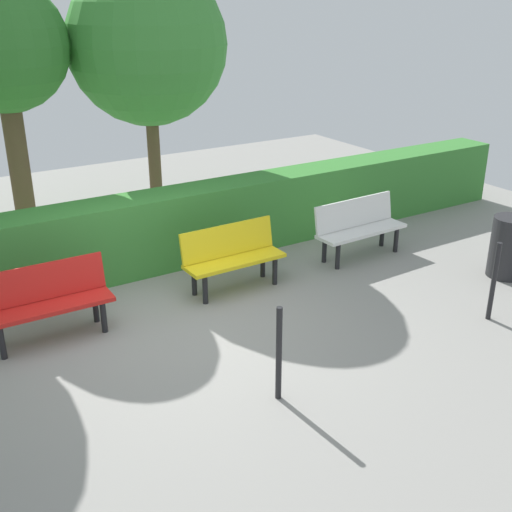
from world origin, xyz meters
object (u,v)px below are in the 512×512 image
bench_white (359,225)px  trash_bin (508,247)px  bench_yellow (232,255)px  bench_red (46,299)px  tree_near (147,45)px  tree_mid (2,50)px

bench_white → trash_bin: size_ratio=1.72×
bench_yellow → bench_red: same height
tree_near → trash_bin: size_ratio=4.87×
bench_yellow → bench_white: bearing=178.7°
tree_mid → bench_yellow: bearing=122.1°
tree_mid → bench_red: bearing=80.5°
bench_red → tree_near: 4.67m
bench_yellow → trash_bin: (-3.45, 1.69, -0.05)m
bench_white → bench_yellow: 2.18m
tree_near → trash_bin: tree_near is taller
bench_white → bench_red: (4.63, 0.01, -0.00)m
bench_white → tree_mid: size_ratio=0.38×
bench_yellow → bench_red: 2.45m
bench_red → trash_bin: bearing=164.9°
bench_red → tree_mid: size_ratio=0.36×
bench_white → tree_near: bearing=-58.0°
bench_white → trash_bin: trash_bin is taller
bench_white → tree_mid: 5.71m
tree_mid → trash_bin: bearing=138.4°
tree_near → tree_mid: (2.13, -0.16, 0.01)m
bench_red → tree_mid: bearing=-98.8°
tree_mid → trash_bin: size_ratio=4.59×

